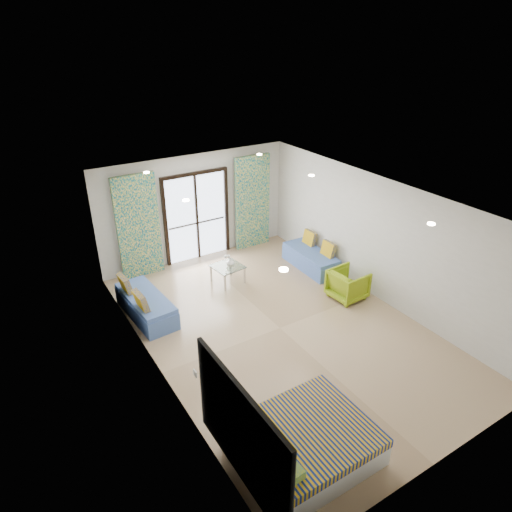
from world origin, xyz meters
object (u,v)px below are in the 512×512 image
armchair (348,283)px  bed (303,444)px  coffee_table (228,268)px  daybed_left (145,305)px  daybed_right (311,258)px

armchair → bed: bearing=126.7°
coffee_table → armchair: size_ratio=1.01×
daybed_left → armchair: (4.03, -1.67, 0.11)m
bed → daybed_left: bearing=98.1°
coffee_table → armchair: (1.92, -1.99, -0.01)m
bed → coffee_table: 5.06m
daybed_left → coffee_table: (2.12, 0.32, 0.12)m
daybed_left → daybed_right: 4.23m
coffee_table → daybed_left: bearing=-171.3°
bed → daybed_left: 4.57m
bed → coffee_table: coffee_table is taller
bed → coffee_table: bearing=73.0°
daybed_right → coffee_table: 2.16m
bed → daybed_right: (3.59, 4.39, -0.02)m
daybed_right → coffee_table: bearing=169.5°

